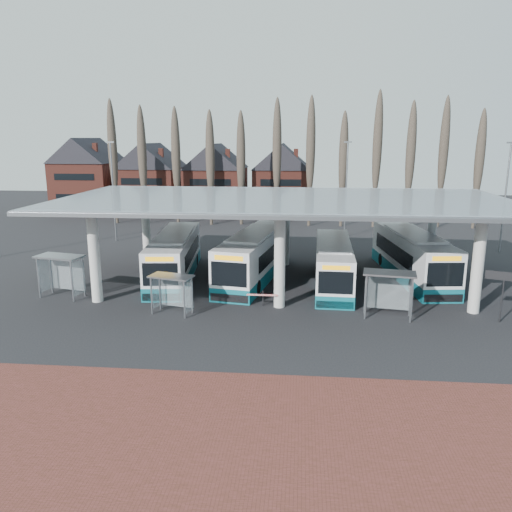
# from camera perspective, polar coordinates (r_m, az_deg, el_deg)

# --- Properties ---
(ground) EXTENTS (140.00, 140.00, 0.00)m
(ground) POSITION_cam_1_polar(r_m,az_deg,el_deg) (29.75, 2.44, -7.36)
(ground) COLOR black
(ground) RESTS_ON ground
(brick_strip) EXTENTS (70.00, 10.00, 0.03)m
(brick_strip) POSITION_cam_1_polar(r_m,az_deg,el_deg) (19.01, 0.56, -20.17)
(brick_strip) COLOR brown
(brick_strip) RESTS_ON ground
(station_canopy) EXTENTS (32.00, 16.00, 6.34)m
(station_canopy) POSITION_cam_1_polar(r_m,az_deg,el_deg) (36.15, 3.15, 5.65)
(station_canopy) COLOR beige
(station_canopy) RESTS_ON ground
(poplar_row) EXTENTS (45.10, 1.10, 14.50)m
(poplar_row) POSITION_cam_1_polar(r_m,az_deg,el_deg) (60.84, 4.08, 11.68)
(poplar_row) COLOR #473D33
(poplar_row) RESTS_ON ground
(townhouse_row) EXTENTS (36.80, 10.30, 12.25)m
(townhouse_row) POSITION_cam_1_polar(r_m,az_deg,el_deg) (73.93, -8.25, 9.66)
(townhouse_row) COLOR #5E281F
(townhouse_row) RESTS_ON ground
(lamp_post_a) EXTENTS (0.80, 0.16, 10.17)m
(lamp_post_a) POSITION_cam_1_polar(r_m,az_deg,el_deg) (53.65, -16.02, 7.29)
(lamp_post_a) COLOR slate
(lamp_post_a) RESTS_ON ground
(lamp_post_b) EXTENTS (0.80, 0.16, 10.17)m
(lamp_post_b) POSITION_cam_1_polar(r_m,az_deg,el_deg) (54.26, 10.26, 7.66)
(lamp_post_b) COLOR slate
(lamp_post_b) RESTS_ON ground
(lamp_post_c) EXTENTS (0.80, 0.16, 10.17)m
(lamp_post_c) POSITION_cam_1_polar(r_m,az_deg,el_deg) (51.61, 26.61, 6.18)
(lamp_post_c) COLOR slate
(lamp_post_c) RESTS_ON ground
(bus_0) EXTENTS (3.84, 12.55, 3.43)m
(bus_0) POSITION_cam_1_polar(r_m,az_deg,el_deg) (38.88, -9.26, -0.06)
(bus_0) COLOR white
(bus_0) RESTS_ON ground
(bus_1) EXTENTS (4.91, 13.17, 3.58)m
(bus_1) POSITION_cam_1_polar(r_m,az_deg,el_deg) (38.17, -0.09, -0.02)
(bus_1) COLOR white
(bus_1) RESTS_ON ground
(bus_2) EXTENTS (2.86, 11.60, 3.20)m
(bus_2) POSITION_cam_1_polar(r_m,az_deg,el_deg) (36.98, 8.81, -0.91)
(bus_2) COLOR white
(bus_2) RESTS_ON ground
(bus_3) EXTENTS (4.26, 12.99, 3.54)m
(bus_3) POSITION_cam_1_polar(r_m,az_deg,el_deg) (40.15, 17.35, 0.00)
(bus_3) COLOR white
(bus_3) RESTS_ON ground
(shelter_0) EXTENTS (3.35, 2.16, 2.87)m
(shelter_0) POSITION_cam_1_polar(r_m,az_deg,el_deg) (35.99, -21.31, -1.12)
(shelter_0) COLOR gray
(shelter_0) RESTS_ON ground
(shelter_1) EXTENTS (2.84, 1.90, 2.41)m
(shelter_1) POSITION_cam_1_polar(r_m,az_deg,el_deg) (30.85, -9.52, -3.34)
(shelter_1) COLOR gray
(shelter_1) RESTS_ON ground
(shelter_2) EXTENTS (3.22, 1.96, 2.81)m
(shelter_2) POSITION_cam_1_polar(r_m,az_deg,el_deg) (30.74, 14.95, -3.12)
(shelter_2) COLOR gray
(shelter_2) RESTS_ON ground
(info_sign_0) EXTENTS (1.95, 0.84, 3.05)m
(info_sign_0) POSITION_cam_1_polar(r_m,az_deg,el_deg) (32.02, 26.50, -2.48)
(info_sign_0) COLOR black
(info_sign_0) RESTS_ON ground
(barrier) EXTENTS (1.99, 0.54, 0.99)m
(barrier) POSITION_cam_1_polar(r_m,az_deg,el_deg) (31.68, 0.74, -4.56)
(barrier) COLOR black
(barrier) RESTS_ON ground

